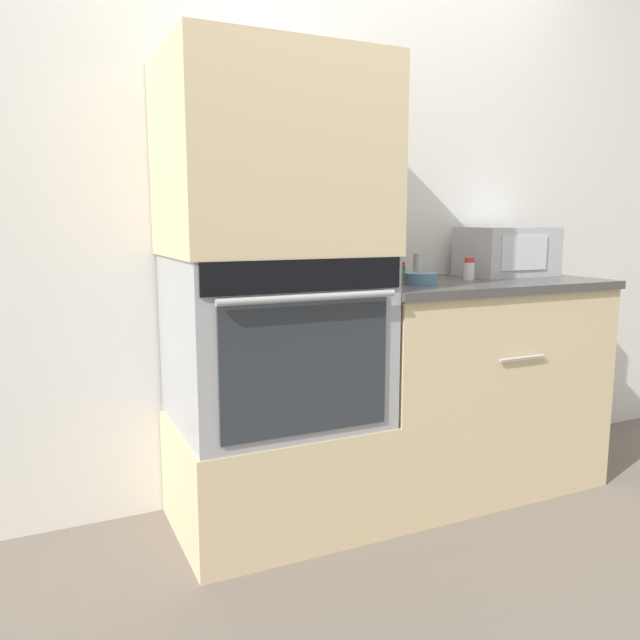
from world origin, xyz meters
TOP-DOWN VIEW (x-y plane):
  - ground_plane at (0.00, 0.00)m, footprint 12.00×12.00m
  - wall_back at (0.00, 0.63)m, footprint 8.00×0.05m
  - oven_cabinet_base at (-0.38, 0.30)m, footprint 0.76×0.60m
  - wall_oven at (-0.38, 0.30)m, footprint 0.74×0.64m
  - oven_cabinet_upper at (-0.38, 0.30)m, footprint 0.76×0.60m
  - counter_unit at (0.55, 0.30)m, footprint 1.11×0.63m
  - microwave at (0.82, 0.41)m, footprint 0.42×0.29m
  - knife_block at (0.14, 0.48)m, footprint 0.11×0.11m
  - bowl at (0.23, 0.23)m, footprint 0.13×0.13m
  - condiment_jar_near at (0.35, 0.44)m, footprint 0.04×0.04m
  - condiment_jar_mid at (0.29, 0.49)m, footprint 0.05×0.05m
  - condiment_jar_far at (0.52, 0.31)m, footprint 0.05×0.05m

SIDE VIEW (x-z plane):
  - ground_plane at x=0.00m, z-range 0.00..0.00m
  - oven_cabinet_base at x=-0.38m, z-range 0.00..0.42m
  - counter_unit at x=0.55m, z-range 0.00..0.93m
  - wall_oven at x=-0.38m, z-range 0.42..1.05m
  - bowl at x=0.23m, z-range 0.93..0.97m
  - condiment_jar_mid at x=0.29m, z-range 0.92..1.00m
  - condiment_jar_far at x=0.52m, z-range 0.92..1.02m
  - condiment_jar_near at x=0.35m, z-range 0.92..1.04m
  - knife_block at x=0.14m, z-range 0.90..1.15m
  - microwave at x=0.82m, z-range 0.93..1.15m
  - wall_back at x=0.00m, z-range 0.00..2.50m
  - oven_cabinet_upper at x=-0.38m, z-range 1.05..1.75m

